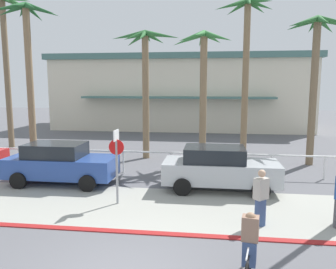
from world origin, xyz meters
The scene contains 16 objects.
ground_plane centered at (0.00, 10.00, 0.00)m, with size 80.00×80.00×0.00m, color #5B5B60.
sidewalk_strip centered at (0.00, 4.20, 0.01)m, with size 44.00×4.00×0.02m, color #9E9E93.
curb_paint centered at (0.00, 2.20, 0.01)m, with size 44.00×0.24×0.03m, color maroon.
building_backdrop centered at (-1.13, 26.62, 3.36)m, with size 23.40×10.66×6.69m.
rail_fence centered at (0.00, 8.50, 0.83)m, with size 22.28×0.08×1.04m.
stop_sign_bike_lane centered at (-1.33, 4.37, 1.68)m, with size 0.52×0.56×2.56m.
palm_tree_1 centered at (-11.12, 13.86, 7.17)m, with size 3.30×3.56×9.52m.
palm_tree_2 centered at (-7.85, 10.74, 6.22)m, with size 3.16×3.25×8.29m.
palm_tree_3 centered at (-1.80, 11.81, 5.30)m, with size 3.70×2.96×6.92m.
palm_tree_4 centered at (1.31, 11.11, 5.03)m, with size 3.18×3.06×6.75m.
palm_tree_5 centered at (3.61, 13.13, 6.43)m, with size 3.20×2.88×8.69m.
palm_tree_6 centered at (6.77, 11.26, 5.61)m, with size 3.12×3.43×7.36m.
car_blue_1 centered at (-4.30, 6.42, 0.87)m, with size 4.40×2.02×1.69m.
car_silver_2 centered at (2.14, 6.42, 0.87)m, with size 4.40×2.02×1.69m.
cyclist_black_0 centered at (2.65, 0.23, 0.69)m, with size 0.40×1.80×1.50m.
pedestrian_0 centered at (3.26, 3.15, 0.77)m, with size 0.47×0.46×1.66m.
Camera 1 is at (1.84, -6.51, 4.05)m, focal length 36.39 mm.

